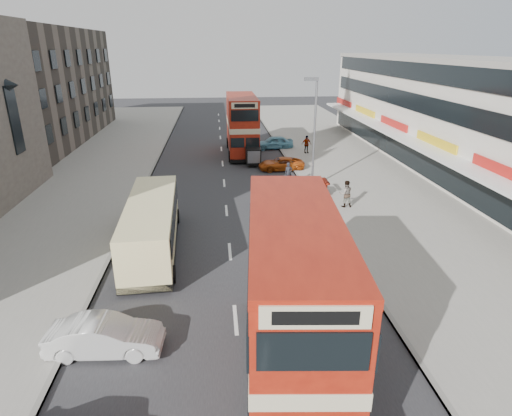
# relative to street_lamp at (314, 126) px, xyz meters

# --- Properties ---
(ground) EXTENTS (160.00, 160.00, 0.00)m
(ground) POSITION_rel_street_lamp_xyz_m (-6.52, -18.00, -4.78)
(ground) COLOR #28282B
(ground) RESTS_ON ground
(road_surface) EXTENTS (12.00, 90.00, 0.01)m
(road_surface) POSITION_rel_street_lamp_xyz_m (-6.52, 2.00, -4.78)
(road_surface) COLOR #28282B
(road_surface) RESTS_ON ground
(pavement_right) EXTENTS (12.00, 90.00, 0.15)m
(pavement_right) POSITION_rel_street_lamp_xyz_m (5.48, 2.00, -4.71)
(pavement_right) COLOR gray
(pavement_right) RESTS_ON ground
(pavement_left) EXTENTS (12.00, 90.00, 0.15)m
(pavement_left) POSITION_rel_street_lamp_xyz_m (-18.52, 2.00, -4.71)
(pavement_left) COLOR gray
(pavement_left) RESTS_ON ground
(kerb_left) EXTENTS (0.20, 90.00, 0.16)m
(kerb_left) POSITION_rel_street_lamp_xyz_m (-12.62, 2.00, -4.71)
(kerb_left) COLOR gray
(kerb_left) RESTS_ON ground
(kerb_right) EXTENTS (0.20, 90.00, 0.16)m
(kerb_right) POSITION_rel_street_lamp_xyz_m (-0.42, 2.00, -4.71)
(kerb_right) COLOR gray
(kerb_right) RESTS_ON ground
(brick_terrace) EXTENTS (14.00, 28.00, 12.00)m
(brick_terrace) POSITION_rel_street_lamp_xyz_m (-28.52, 20.00, 1.22)
(brick_terrace) COLOR #66594C
(brick_terrace) RESTS_ON ground
(commercial_row) EXTENTS (9.90, 46.20, 9.30)m
(commercial_row) POSITION_rel_street_lamp_xyz_m (13.42, 4.00, -0.09)
(commercial_row) COLOR beige
(commercial_row) RESTS_ON ground
(street_lamp) EXTENTS (1.00, 0.20, 8.12)m
(street_lamp) POSITION_rel_street_lamp_xyz_m (0.00, 0.00, 0.00)
(street_lamp) COLOR slate
(street_lamp) RESTS_ON ground
(bus_main) EXTENTS (3.43, 9.90, 5.35)m
(bus_main) POSITION_rel_street_lamp_xyz_m (-4.84, -19.13, -1.97)
(bus_main) COLOR black
(bus_main) RESTS_ON ground
(bus_second) EXTENTS (2.75, 9.97, 5.49)m
(bus_second) POSITION_rel_street_lamp_xyz_m (-4.45, 11.60, -1.89)
(bus_second) COLOR black
(bus_second) RESTS_ON ground
(coach) EXTENTS (2.86, 9.50, 2.49)m
(coach) POSITION_rel_street_lamp_xyz_m (-10.54, -9.37, -3.32)
(coach) COLOR black
(coach) RESTS_ON ground
(car_left_front) EXTENTS (4.06, 1.63, 1.31)m
(car_left_front) POSITION_rel_street_lamp_xyz_m (-11.15, -17.44, -4.13)
(car_left_front) COLOR silver
(car_left_front) RESTS_ON ground
(car_right_a) EXTENTS (4.35, 1.80, 1.26)m
(car_right_a) POSITION_rel_street_lamp_xyz_m (-1.39, -1.81, -4.16)
(car_right_a) COLOR #9A210F
(car_right_a) RESTS_ON ground
(car_right_b) EXTENTS (3.98, 1.89, 1.10)m
(car_right_b) POSITION_rel_street_lamp_xyz_m (-1.47, 5.35, -4.24)
(car_right_b) COLOR #C45113
(car_right_b) RESTS_ON ground
(car_right_c) EXTENTS (4.12, 1.92, 1.36)m
(car_right_c) POSITION_rel_street_lamp_xyz_m (-1.03, 13.44, -4.10)
(car_right_c) COLOR #5EA3BC
(car_right_c) RESTS_ON ground
(pedestrian_near) EXTENTS (0.68, 0.46, 1.83)m
(pedestrian_near) POSITION_rel_street_lamp_xyz_m (1.34, -4.39, -3.72)
(pedestrian_near) COLOR gray
(pedestrian_near) RESTS_ON pavement_right
(pedestrian_far) EXTENTS (1.10, 0.64, 1.76)m
(pedestrian_far) POSITION_rel_street_lamp_xyz_m (1.87, 10.78, -3.76)
(pedestrian_far) COLOR gray
(pedestrian_far) RESTS_ON pavement_right
(cyclist) EXTENTS (0.84, 1.83, 1.95)m
(cyclist) POSITION_rel_street_lamp_xyz_m (-1.66, 0.45, -4.14)
(cyclist) COLOR gray
(cyclist) RESTS_ON ground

